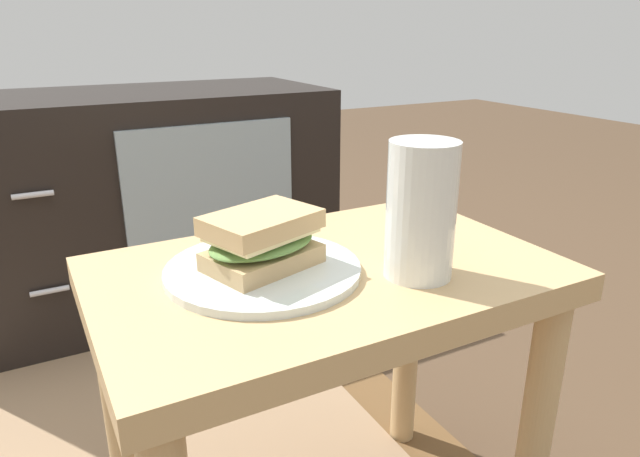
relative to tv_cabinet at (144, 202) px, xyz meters
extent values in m
cube|color=tan|center=(0.03, -0.95, 0.15)|extent=(0.56, 0.36, 0.04)
cylinder|color=tan|center=(0.28, -1.09, -0.08)|extent=(0.04, 0.04, 0.43)
cylinder|color=tan|center=(-0.21, -0.80, -0.08)|extent=(0.04, 0.04, 0.43)
cylinder|color=tan|center=(0.28, -0.80, -0.08)|extent=(0.04, 0.04, 0.43)
cube|color=black|center=(0.00, 0.00, 0.00)|extent=(0.96, 0.44, 0.58)
cube|color=#8C9EA8|center=(0.12, -0.22, 0.01)|extent=(0.42, 0.01, 0.44)
cylinder|color=silver|center=(-0.27, -0.23, 0.12)|extent=(0.08, 0.01, 0.01)
cylinder|color=silver|center=(-0.27, -0.23, -0.10)|extent=(0.08, 0.01, 0.01)
cube|color=brown|center=(-0.24, -0.53, -0.29)|extent=(1.20, 0.87, 0.01)
cube|color=#937556|center=(-0.24, -0.53, -0.28)|extent=(0.98, 0.71, 0.00)
cylinder|color=silver|center=(-0.05, -0.93, 0.17)|extent=(0.23, 0.23, 0.01)
cube|color=tan|center=(-0.05, -0.93, 0.19)|extent=(0.15, 0.12, 0.02)
ellipsoid|color=#608C42|center=(-0.05, -0.93, 0.21)|extent=(0.16, 0.13, 0.02)
cube|color=beige|center=(-0.05, -0.93, 0.22)|extent=(0.14, 0.11, 0.01)
cube|color=tan|center=(-0.05, -0.93, 0.23)|extent=(0.15, 0.12, 0.02)
cylinder|color=silver|center=(0.11, -1.02, 0.25)|extent=(0.08, 0.08, 0.16)
cylinder|color=orange|center=(0.11, -1.02, 0.24)|extent=(0.07, 0.07, 0.13)
cylinder|color=white|center=(0.11, -1.02, 0.31)|extent=(0.07, 0.07, 0.01)
camera|label=1|loc=(-0.28, -1.51, 0.45)|focal=32.12mm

